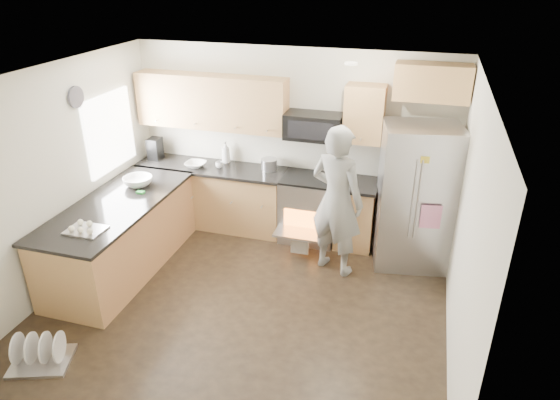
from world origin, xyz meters
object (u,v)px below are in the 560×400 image
(refrigerator, at_px, (415,197))
(person, at_px, (337,201))
(stove_range, at_px, (310,194))
(dish_rack, at_px, (40,355))

(refrigerator, distance_m, person, 1.02)
(refrigerator, xyz_separation_m, person, (-0.91, -0.46, 0.03))
(refrigerator, bearing_deg, stove_range, 160.20)
(person, distance_m, dish_rack, 3.59)
(stove_range, distance_m, dish_rack, 3.78)
(stove_range, bearing_deg, refrigerator, -9.80)
(person, bearing_deg, dish_rack, 66.16)
(dish_rack, bearing_deg, person, 45.52)
(stove_range, height_order, refrigerator, refrigerator)
(dish_rack, bearing_deg, refrigerator, 41.29)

